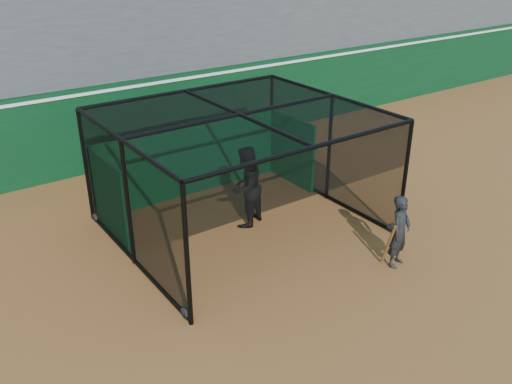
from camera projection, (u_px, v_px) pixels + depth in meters
ground at (312, 294)px, 10.51m from camera, size 120.00×120.00×0.00m
outfield_wall at (128, 121)px, 16.23m from camera, size 50.00×0.50×2.50m
batting_cage at (240, 173)px, 12.37m from camera, size 5.55×5.01×2.78m
batter at (246, 187)px, 12.66m from camera, size 1.17×1.06×1.96m
on_deck_player at (400, 232)px, 11.14m from camera, size 0.67×0.54×1.59m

